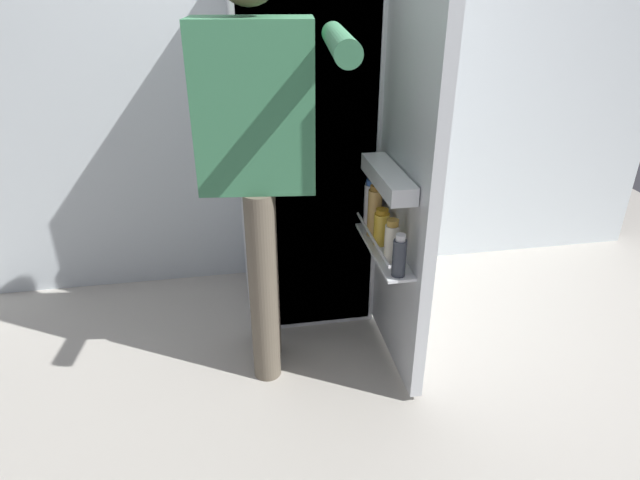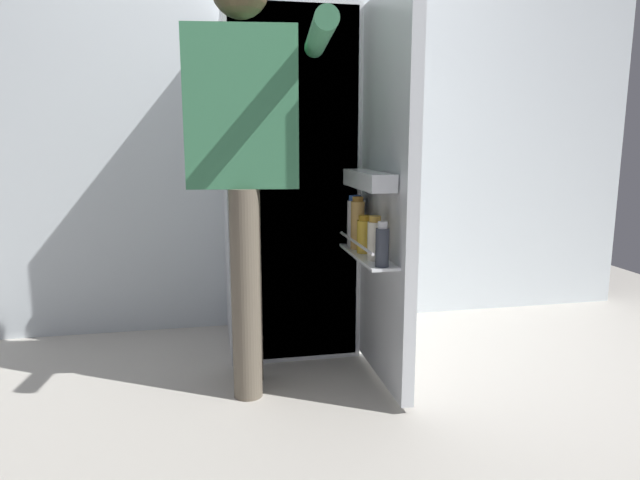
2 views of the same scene
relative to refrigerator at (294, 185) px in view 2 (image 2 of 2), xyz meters
name	(u,v)px [view 2 (image 2 of 2)]	position (x,y,z in m)	size (l,w,h in m)	color
ground_plane	(306,383)	(-0.03, -0.50, -0.84)	(5.94, 5.94, 0.00)	#B7B2A8
kitchen_wall	(277,111)	(-0.03, 0.41, 0.38)	(4.40, 0.10, 2.44)	silver
refrigerator	(294,185)	(0.00, 0.00, 0.00)	(0.68, 1.22, 1.68)	silver
person	(246,141)	(-0.27, -0.50, 0.22)	(0.57, 0.80, 1.75)	#665B4C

